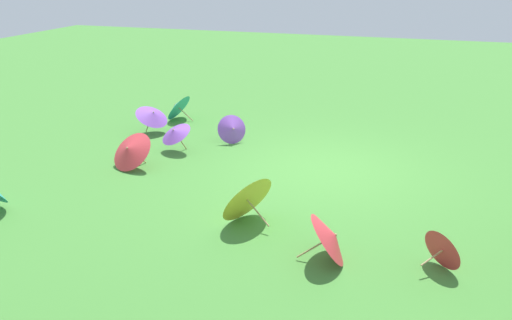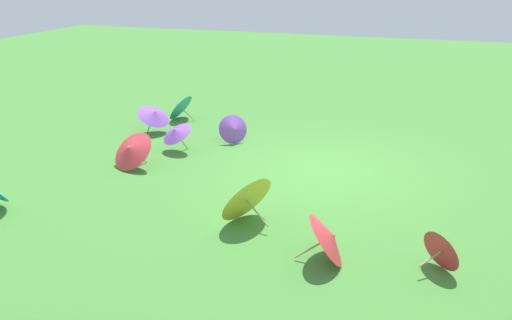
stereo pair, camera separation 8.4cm
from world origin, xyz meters
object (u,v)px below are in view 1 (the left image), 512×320
Objects in this scene: parasol_yellow_0 at (244,196)px; parasol_red_0 at (331,237)px; parasol_purple_0 at (152,115)px; parasol_teal_1 at (177,106)px; parasol_red_1 at (445,248)px; parasol_purple_1 at (175,132)px; parasol_red_2 at (130,150)px; parasol_purple_2 at (233,129)px.

parasol_yellow_0 is 1.20× the size of parasol_red_0.
parasol_yellow_0 is at bearing 134.34° from parasol_purple_0.
parasol_red_1 is at bearing 140.65° from parasol_teal_1.
parasol_red_0 is (-5.02, 4.34, -0.10)m from parasol_purple_0.
parasol_purple_0 is 1.53× the size of parasol_red_1.
parasol_purple_0 is at bearing 88.50° from parasol_teal_1.
parasol_purple_0 is 5.04m from parasol_yellow_0.
parasol_red_1 is 0.69× the size of parasol_purple_1.
parasol_red_0 reaches higher than parasol_red_1.
parasol_purple_0 is 1.23m from parasol_teal_1.
parasol_purple_1 is at bearing -29.45° from parasol_red_1.
parasol_red_2 is at bearing 106.99° from parasol_purple_0.
parasol_purple_1 is (5.40, -3.05, 0.14)m from parasol_red_1.
parasol_teal_1 is at bearing -39.35° from parasol_red_1.
parasol_red_2 is 1.22m from parasol_purple_1.
parasol_red_2 is at bearing 70.05° from parasol_purple_1.
parasol_red_2 is 1.44× the size of parasol_purple_2.
parasol_teal_1 is (4.98, -5.57, -0.01)m from parasol_red_0.
parasol_red_0 is at bearing 139.76° from parasol_purple_1.
parasol_yellow_0 reaches higher than parasol_purple_0.
parasol_purple_0 is 0.91× the size of parasol_red_2.
parasol_purple_2 is (2.99, -4.26, -0.04)m from parasol_red_0.
parasol_red_0 is 1.01× the size of parasol_purple_1.
parasol_purple_1 is 2.46m from parasol_teal_1.
parasol_yellow_0 reaches higher than parasol_purple_2.
parasol_red_2 is (-0.65, 2.14, -0.08)m from parasol_purple_0.
parasol_yellow_0 is 1.74× the size of parasol_red_1.
parasol_yellow_0 reaches higher than parasol_teal_1.
parasol_purple_2 reaches higher than parasol_red_1.
parasol_red_0 is 5.20m from parasol_purple_2.
parasol_purple_2 is at bearing -123.71° from parasol_red_2.
parasol_purple_2 is 2.39m from parasol_teal_1.
parasol_yellow_0 is at bearing -8.59° from parasol_red_1.
parasol_red_1 is at bearing 171.41° from parasol_yellow_0.
parasol_purple_2 is at bearing -54.93° from parasol_red_0.
parasol_purple_1 is at bearing 43.73° from parasol_purple_2.
parasol_red_0 is 1.45× the size of parasol_red_1.
parasol_teal_1 is (1.04, -2.23, -0.09)m from parasol_purple_1.
parasol_red_2 is (2.87, -1.46, -0.06)m from parasol_yellow_0.
parasol_purple_0 is at bearing -2.37° from parasol_purple_2.
parasol_red_2 is at bearing -26.76° from parasol_red_0.
parasol_purple_1 is (2.46, -2.61, 0.00)m from parasol_yellow_0.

